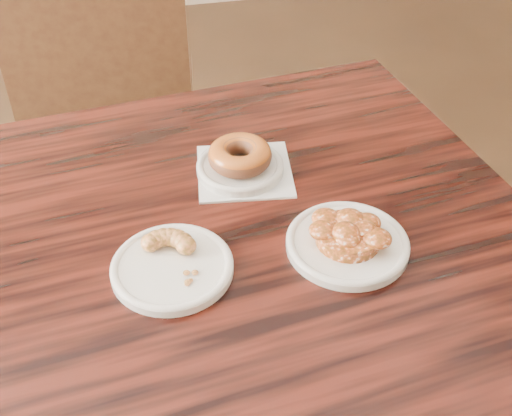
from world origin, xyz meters
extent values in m
plane|color=black|center=(0.00, 0.00, 0.00)|extent=(5.00, 5.00, 0.00)
cube|color=black|center=(-0.09, -0.14, 0.38)|extent=(0.94, 0.94, 0.75)
cube|color=silver|center=(-0.07, 0.00, 0.75)|extent=(0.17, 0.17, 0.00)
cylinder|color=silver|center=(-0.08, 0.00, 0.76)|extent=(0.14, 0.14, 0.01)
cylinder|color=white|center=(-0.22, -0.20, 0.76)|extent=(0.17, 0.17, 0.01)
cylinder|color=silver|center=(0.03, -0.21, 0.76)|extent=(0.18, 0.18, 0.01)
torus|color=#9A4916|center=(-0.08, 0.00, 0.78)|extent=(0.10, 0.10, 0.04)
camera|label=1|loc=(-0.24, -0.83, 1.38)|focal=45.00mm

